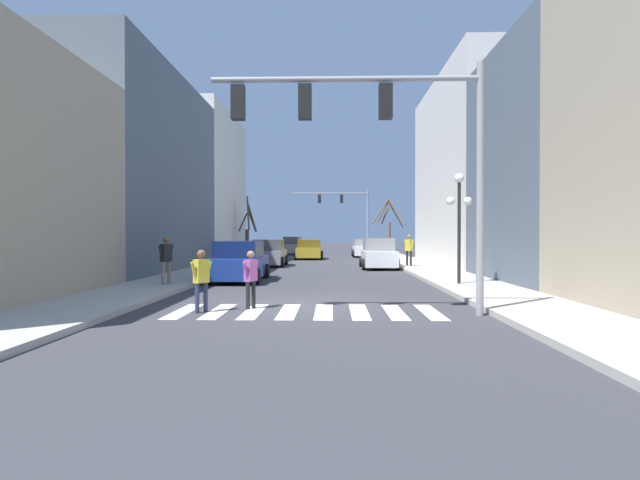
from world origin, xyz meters
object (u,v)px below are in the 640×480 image
(car_parked_left_mid, at_px, (309,250))
(street_tree_right_far, at_px, (389,226))
(traffic_signal_near, at_px, (379,128))
(pedestrian_on_left_sidewalk, at_px, (201,275))
(street_lamp_right_corner, at_px, (459,205))
(pedestrian_near_right_corner, at_px, (251,274))
(street_tree_left_mid, at_px, (248,231))
(car_parked_right_far, at_px, (269,254))
(car_parked_right_mid, at_px, (239,262))
(car_parked_right_near, at_px, (293,246))
(car_driving_toward_lane, at_px, (378,254))
(traffic_signal_far, at_px, (346,207))
(pedestrian_waiting_at_curb, at_px, (166,256))
(car_parked_left_near, at_px, (363,248))
(pedestrian_on_right_sidewalk, at_px, (409,247))

(car_parked_left_mid, height_order, street_tree_right_far, street_tree_right_far)
(traffic_signal_near, relative_size, pedestrian_on_left_sidewalk, 4.18)
(pedestrian_on_left_sidewalk, xyz_separation_m, street_tree_right_far, (8.85, 36.43, 1.82))
(street_lamp_right_corner, bearing_deg, pedestrian_near_right_corner, -141.37)
(street_lamp_right_corner, bearing_deg, street_tree_left_mid, 118.14)
(pedestrian_near_right_corner, relative_size, street_tree_left_mid, 0.31)
(pedestrian_near_right_corner, bearing_deg, car_parked_left_mid, -155.71)
(car_parked_right_far, bearing_deg, street_tree_left_mid, 17.21)
(car_parked_right_mid, height_order, car_parked_right_near, car_parked_right_near)
(car_parked_left_mid, bearing_deg, car_driving_toward_lane, 22.46)
(car_parked_right_far, bearing_deg, car_parked_right_mid, -179.90)
(car_driving_toward_lane, bearing_deg, pedestrian_on_left_sidewalk, 160.07)
(traffic_signal_far, height_order, pedestrian_on_left_sidewalk, traffic_signal_far)
(car_parked_right_near, bearing_deg, pedestrian_on_left_sidewalk, -178.98)
(car_driving_toward_lane, relative_size, street_tree_left_mid, 0.93)
(car_parked_right_mid, distance_m, car_parked_right_near, 28.77)
(pedestrian_waiting_at_curb, xyz_separation_m, pedestrian_near_right_corner, (3.94, -4.99, -0.27))
(pedestrian_on_left_sidewalk, bearing_deg, pedestrian_near_right_corner, -25.28)
(street_lamp_right_corner, xyz_separation_m, car_parked_left_mid, (-6.56, 21.29, -2.32))
(traffic_signal_far, bearing_deg, street_tree_left_mid, -127.80)
(traffic_signal_far, relative_size, car_parked_right_mid, 1.65)
(pedestrian_waiting_at_curb, relative_size, street_tree_right_far, 0.32)
(car_driving_toward_lane, xyz_separation_m, car_parked_right_near, (-6.64, 20.81, -0.00))
(car_parked_left_mid, height_order, car_parked_right_far, car_parked_right_far)
(car_parked_left_near, bearing_deg, street_tree_right_far, -29.50)
(street_lamp_right_corner, height_order, car_parked_left_near, street_lamp_right_corner)
(pedestrian_near_right_corner, bearing_deg, car_parked_right_mid, -142.24)
(car_driving_toward_lane, xyz_separation_m, pedestrian_waiting_at_curb, (-8.78, -10.85, 0.36))
(car_parked_right_far, xyz_separation_m, street_tree_right_far, (9.52, 17.90, 1.99))
(pedestrian_near_right_corner, bearing_deg, traffic_signal_near, 98.28)
(car_parked_right_mid, height_order, pedestrian_waiting_at_curb, pedestrian_waiting_at_curb)
(car_parked_right_far, relative_size, pedestrian_waiting_at_curb, 2.39)
(traffic_signal_far, distance_m, car_parked_right_near, 6.74)
(car_parked_left_near, xyz_separation_m, pedestrian_near_right_corner, (-4.89, -30.77, 0.17))
(street_tree_right_far, relative_size, street_tree_left_mid, 1.09)
(traffic_signal_near, height_order, car_parked_right_mid, traffic_signal_near)
(street_tree_right_far, bearing_deg, car_parked_right_far, -118.00)
(traffic_signal_far, xyz_separation_m, pedestrian_on_right_sidewalk, (3.08, -21.59, -3.57))
(street_lamp_right_corner, xyz_separation_m, street_tree_left_mid, (-11.52, 21.53, -0.79))
(car_driving_toward_lane, bearing_deg, street_tree_left_mid, 40.29)
(car_parked_right_mid, distance_m, car_parked_left_near, 23.85)
(car_driving_toward_lane, height_order, street_tree_right_far, street_tree_right_far)
(street_tree_right_far, bearing_deg, traffic_signal_near, -96.86)
(traffic_signal_near, xyz_separation_m, car_parked_right_near, (-5.10, 37.64, -3.74))
(street_lamp_right_corner, xyz_separation_m, pedestrian_near_right_corner, (-6.87, -5.49, -2.15))
(car_driving_toward_lane, distance_m, street_tree_left_mid, 14.74)
(car_driving_toward_lane, relative_size, pedestrian_waiting_at_curb, 2.63)
(pedestrian_on_left_sidewalk, bearing_deg, car_parked_left_near, 23.89)
(car_driving_toward_lane, xyz_separation_m, car_parked_right_far, (-6.65, 2.02, -0.04))
(car_parked_right_mid, bearing_deg, car_parked_left_near, -16.26)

